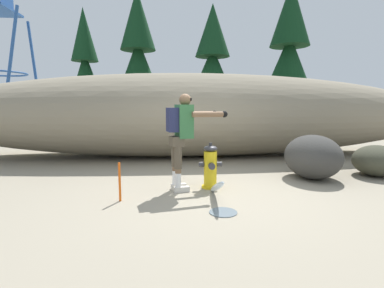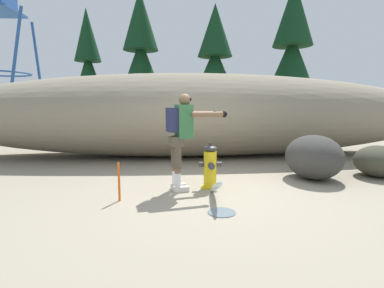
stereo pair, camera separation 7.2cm
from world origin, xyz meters
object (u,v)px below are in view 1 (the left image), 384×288
at_px(fire_hydrant, 210,167).
at_px(utility_worker, 183,130).
at_px(boulder_large, 377,161).
at_px(survey_stake, 120,182).
at_px(boulder_mid, 313,157).

xyz_separation_m(fire_hydrant, utility_worker, (-0.49, -0.11, 0.67)).
height_order(boulder_large, survey_stake, boulder_large).
distance_m(boulder_large, boulder_mid, 1.45).
xyz_separation_m(boulder_large, survey_stake, (-5.07, -1.24, -0.02)).
distance_m(utility_worker, boulder_mid, 2.78).
distance_m(fire_hydrant, survey_stake, 1.61).
xyz_separation_m(boulder_large, boulder_mid, (-1.44, -0.10, 0.12)).
bearing_deg(boulder_mid, survey_stake, -162.58).
relative_size(fire_hydrant, utility_worker, 0.49).
bearing_deg(boulder_large, boulder_mid, -176.02).
bearing_deg(boulder_mid, utility_worker, -166.61).
relative_size(boulder_mid, survey_stake, 2.13).
height_order(utility_worker, boulder_mid, utility_worker).
bearing_deg(boulder_mid, boulder_large, 3.98).
bearing_deg(utility_worker, survey_stake, -165.62).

